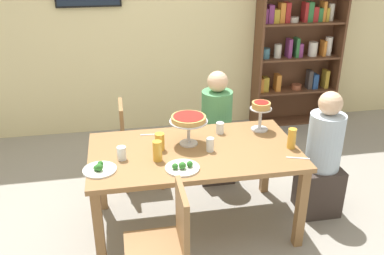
# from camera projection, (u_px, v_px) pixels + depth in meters

# --- Properties ---
(ground_plane) EXTENTS (12.00, 12.00, 0.00)m
(ground_plane) POSITION_uv_depth(u_px,v_px,m) (194.00, 224.00, 3.63)
(ground_plane) COLOR gray
(rear_partition) EXTENTS (8.00, 0.12, 2.80)m
(rear_partition) POSITION_uv_depth(u_px,v_px,m) (160.00, 19.00, 5.02)
(rear_partition) COLOR beige
(rear_partition) RESTS_ON ground_plane
(dining_table) EXTENTS (1.67, 0.93, 0.74)m
(dining_table) POSITION_uv_depth(u_px,v_px,m) (194.00, 159.00, 3.36)
(dining_table) COLOR olive
(dining_table) RESTS_ON ground_plane
(bookshelf) EXTENTS (1.11, 0.30, 2.21)m
(bookshelf) POSITION_uv_depth(u_px,v_px,m) (298.00, 36.00, 5.24)
(bookshelf) COLOR brown
(bookshelf) RESTS_ON ground_plane
(diner_far_right) EXTENTS (0.34, 0.34, 1.15)m
(diner_far_right) POSITION_uv_depth(u_px,v_px,m) (216.00, 135.00, 4.16)
(diner_far_right) COLOR #382D28
(diner_far_right) RESTS_ON ground_plane
(diner_head_east) EXTENTS (0.34, 0.34, 1.15)m
(diner_head_east) POSITION_uv_depth(u_px,v_px,m) (322.00, 163.00, 3.64)
(diner_head_east) COLOR #382D28
(diner_head_east) RESTS_ON ground_plane
(chair_near_left) EXTENTS (0.40, 0.40, 0.87)m
(chair_near_left) POSITION_uv_depth(u_px,v_px,m) (166.00, 242.00, 2.70)
(chair_near_left) COLOR olive
(chair_near_left) RESTS_ON ground_plane
(chair_far_left) EXTENTS (0.40, 0.40, 0.87)m
(chair_far_left) POSITION_uv_depth(u_px,v_px,m) (135.00, 140.00, 4.07)
(chair_far_left) COLOR olive
(chair_far_left) RESTS_ON ground_plane
(deep_dish_pizza_stand) EXTENTS (0.31, 0.31, 0.25)m
(deep_dish_pizza_stand) POSITION_uv_depth(u_px,v_px,m) (189.00, 121.00, 3.33)
(deep_dish_pizza_stand) COLOR silver
(deep_dish_pizza_stand) RESTS_ON dining_table
(personal_pizza_stand) EXTENTS (0.19, 0.19, 0.26)m
(personal_pizza_stand) POSITION_uv_depth(u_px,v_px,m) (261.00, 110.00, 3.59)
(personal_pizza_stand) COLOR silver
(personal_pizza_stand) RESTS_ON dining_table
(salad_plate_near_diner) EXTENTS (0.26, 0.26, 0.07)m
(salad_plate_near_diner) POSITION_uv_depth(u_px,v_px,m) (182.00, 167.00, 3.04)
(salad_plate_near_diner) COLOR white
(salad_plate_near_diner) RESTS_ON dining_table
(salad_plate_far_diner) EXTENTS (0.25, 0.25, 0.07)m
(salad_plate_far_diner) POSITION_uv_depth(u_px,v_px,m) (99.00, 169.00, 3.02)
(salad_plate_far_diner) COLOR white
(salad_plate_far_diner) RESTS_ON dining_table
(beer_glass_amber_tall) EXTENTS (0.07, 0.07, 0.17)m
(beer_glass_amber_tall) POSITION_uv_depth(u_px,v_px,m) (292.00, 138.00, 3.32)
(beer_glass_amber_tall) COLOR gold
(beer_glass_amber_tall) RESTS_ON dining_table
(beer_glass_amber_short) EXTENTS (0.07, 0.07, 0.16)m
(beer_glass_amber_short) POSITION_uv_depth(u_px,v_px,m) (157.00, 151.00, 3.13)
(beer_glass_amber_short) COLOR gold
(beer_glass_amber_short) RESTS_ON dining_table
(beer_glass_amber_spare) EXTENTS (0.08, 0.08, 0.14)m
(beer_glass_amber_spare) POSITION_uv_depth(u_px,v_px,m) (160.00, 142.00, 3.30)
(beer_glass_amber_spare) COLOR gold
(beer_glass_amber_spare) RESTS_ON dining_table
(water_glass_clear_near) EXTENTS (0.07, 0.07, 0.10)m
(water_glass_clear_near) POSITION_uv_depth(u_px,v_px,m) (220.00, 128.00, 3.59)
(water_glass_clear_near) COLOR white
(water_glass_clear_near) RESTS_ON dining_table
(water_glass_clear_far) EXTENTS (0.07, 0.07, 0.11)m
(water_glass_clear_far) POSITION_uv_depth(u_px,v_px,m) (122.00, 153.00, 3.16)
(water_glass_clear_far) COLOR white
(water_glass_clear_far) RESTS_ON dining_table
(water_glass_clear_spare) EXTENTS (0.06, 0.06, 0.11)m
(water_glass_clear_spare) POSITION_uv_depth(u_px,v_px,m) (210.00, 145.00, 3.28)
(water_glass_clear_spare) COLOR white
(water_glass_clear_spare) RESTS_ON dining_table
(cutlery_fork_near) EXTENTS (0.18, 0.07, 0.00)m
(cutlery_fork_near) POSITION_uv_depth(u_px,v_px,m) (298.00, 158.00, 3.19)
(cutlery_fork_near) COLOR silver
(cutlery_fork_near) RESTS_ON dining_table
(cutlery_knife_near) EXTENTS (0.18, 0.03, 0.00)m
(cutlery_knife_near) POSITION_uv_depth(u_px,v_px,m) (151.00, 134.00, 3.58)
(cutlery_knife_near) COLOR silver
(cutlery_knife_near) RESTS_ON dining_table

